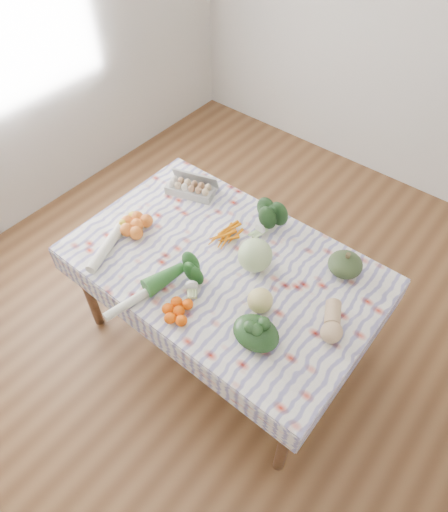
{
  "coord_description": "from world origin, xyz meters",
  "views": [
    {
      "loc": [
        1.0,
        -1.24,
        2.64
      ],
      "look_at": [
        0.0,
        0.0,
        0.82
      ],
      "focal_mm": 32.0,
      "sensor_mm": 36.0,
      "label": 1
    }
  ],
  "objects_px": {
    "kabocha_squash": "(345,264)",
    "grapefruit": "(260,300)",
    "dining_table": "(224,273)",
    "butternut_squash": "(333,321)",
    "cabbage": "(255,255)",
    "egg_carton": "(190,189)"
  },
  "relations": [
    {
      "from": "butternut_squash",
      "to": "dining_table",
      "type": "bearing_deg",
      "value": 154.47
    },
    {
      "from": "kabocha_squash",
      "to": "grapefruit",
      "type": "bearing_deg",
      "value": -113.76
    },
    {
      "from": "egg_carton",
      "to": "butternut_squash",
      "type": "distance_m",
      "value": 1.21
    },
    {
      "from": "butternut_squash",
      "to": "grapefruit",
      "type": "height_order",
      "value": "grapefruit"
    },
    {
      "from": "butternut_squash",
      "to": "grapefruit",
      "type": "xyz_separation_m",
      "value": [
        -0.33,
        -0.13,
        0.01
      ]
    },
    {
      "from": "dining_table",
      "to": "egg_carton",
      "type": "relative_size",
      "value": 5.4
    },
    {
      "from": "dining_table",
      "to": "egg_carton",
      "type": "height_order",
      "value": "egg_carton"
    },
    {
      "from": "egg_carton",
      "to": "grapefruit",
      "type": "height_order",
      "value": "grapefruit"
    },
    {
      "from": "kabocha_squash",
      "to": "butternut_squash",
      "type": "xyz_separation_m",
      "value": [
        0.12,
        -0.34,
        -0.01
      ]
    },
    {
      "from": "egg_carton",
      "to": "grapefruit",
      "type": "bearing_deg",
      "value": -45.24
    },
    {
      "from": "dining_table",
      "to": "grapefruit",
      "type": "xyz_separation_m",
      "value": [
        0.32,
        -0.12,
        0.15
      ]
    },
    {
      "from": "kabocha_squash",
      "to": "grapefruit",
      "type": "xyz_separation_m",
      "value": [
        -0.21,
        -0.47,
        0.0
      ]
    },
    {
      "from": "kabocha_squash",
      "to": "grapefruit",
      "type": "height_order",
      "value": "grapefruit"
    },
    {
      "from": "kabocha_squash",
      "to": "grapefruit",
      "type": "distance_m",
      "value": 0.51
    },
    {
      "from": "dining_table",
      "to": "cabbage",
      "type": "relative_size",
      "value": 8.78
    },
    {
      "from": "egg_carton",
      "to": "kabocha_squash",
      "type": "bearing_deg",
      "value": -15.92
    },
    {
      "from": "kabocha_squash",
      "to": "butternut_squash",
      "type": "relative_size",
      "value": 0.81
    },
    {
      "from": "egg_carton",
      "to": "grapefruit",
      "type": "distance_m",
      "value": 0.94
    },
    {
      "from": "kabocha_squash",
      "to": "butternut_squash",
      "type": "bearing_deg",
      "value": -69.93
    },
    {
      "from": "butternut_squash",
      "to": "grapefruit",
      "type": "distance_m",
      "value": 0.36
    },
    {
      "from": "dining_table",
      "to": "butternut_squash",
      "type": "height_order",
      "value": "butternut_squash"
    },
    {
      "from": "kabocha_squash",
      "to": "grapefruit",
      "type": "relative_size",
      "value": 1.42
    }
  ]
}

